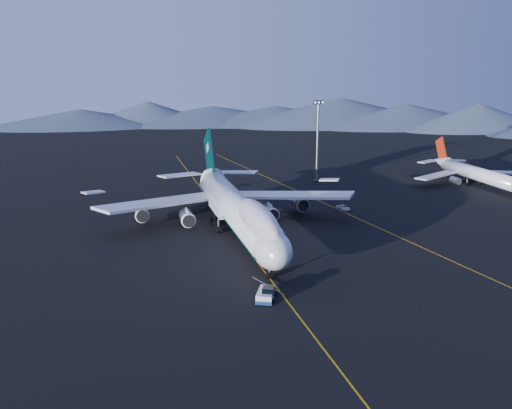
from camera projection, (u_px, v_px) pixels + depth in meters
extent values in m
plane|color=black|center=(236.00, 234.00, 122.19)|extent=(500.00, 500.00, 0.00)
cube|color=#C3870B|center=(236.00, 234.00, 122.18)|extent=(0.25, 220.00, 0.01)
cube|color=#C3870B|center=(347.00, 214.00, 138.83)|extent=(28.08, 198.09, 0.01)
cone|color=#3F4C61|center=(80.00, 116.00, 328.39)|extent=(100.00, 100.00, 12.00)
cone|color=#3F4C61|center=(213.00, 113.00, 347.76)|extent=(100.00, 100.00, 12.00)
cone|color=#3F4C61|center=(341.00, 114.00, 342.40)|extent=(100.00, 100.00, 12.00)
cone|color=#3F4C61|center=(478.00, 119.00, 312.89)|extent=(100.00, 100.00, 12.00)
cylinder|color=silver|center=(236.00, 209.00, 120.83)|extent=(6.50, 56.00, 6.50)
ellipsoid|color=silver|center=(272.00, 250.00, 94.52)|extent=(6.50, 10.40, 6.50)
ellipsoid|color=silver|center=(258.00, 220.00, 102.84)|extent=(5.13, 25.16, 5.85)
cube|color=black|center=(276.00, 246.00, 92.35)|extent=(3.60, 1.61, 1.29)
cone|color=silver|center=(209.00, 176.00, 151.66)|extent=(6.50, 12.00, 6.50)
cube|color=#033030|center=(235.00, 212.00, 121.99)|extent=(6.24, 60.00, 1.10)
cube|color=silver|center=(230.00, 208.00, 126.27)|extent=(7.50, 13.00, 1.60)
cube|color=silver|center=(162.00, 202.00, 128.24)|extent=(30.62, 23.28, 2.83)
cube|color=silver|center=(285.00, 195.00, 135.24)|extent=(30.62, 23.28, 2.83)
cylinder|color=slate|center=(187.00, 217.00, 126.36)|extent=(2.90, 5.50, 2.90)
cylinder|color=slate|center=(142.00, 213.00, 130.17)|extent=(2.90, 5.50, 2.90)
cylinder|color=slate|center=(269.00, 212.00, 130.95)|extent=(2.90, 5.50, 2.90)
cylinder|color=slate|center=(299.00, 203.00, 139.36)|extent=(2.90, 5.50, 2.90)
cube|color=#033030|center=(209.00, 158.00, 149.51)|extent=(0.55, 14.11, 15.94)
cube|color=silver|center=(180.00, 175.00, 151.16)|extent=(12.39, 9.47, 0.98)
cube|color=silver|center=(235.00, 172.00, 154.78)|extent=(12.39, 9.47, 0.98)
cylinder|color=black|center=(269.00, 275.00, 97.15)|extent=(0.90, 1.10, 1.10)
cube|color=silver|center=(266.00, 294.00, 88.31)|extent=(4.21, 5.44, 1.22)
cube|color=navy|center=(266.00, 297.00, 88.42)|extent=(4.40, 5.69, 0.55)
cube|color=black|center=(266.00, 289.00, 88.10)|extent=(2.34, 2.34, 1.00)
cylinder|color=silver|center=(478.00, 174.00, 168.21)|extent=(3.99, 33.62, 3.99)
cone|color=silver|center=(441.00, 162.00, 186.87)|extent=(3.99, 7.35, 3.99)
cube|color=silver|center=(437.00, 175.00, 170.81)|extent=(17.64, 11.91, 0.37)
cube|color=silver|center=(497.00, 172.00, 175.89)|extent=(17.64, 11.91, 0.37)
cylinder|color=slate|center=(455.00, 180.00, 169.79)|extent=(2.00, 3.68, 2.00)
cylinder|color=slate|center=(489.00, 178.00, 172.58)|extent=(2.00, 3.68, 2.00)
cube|color=#A5240F|center=(441.00, 149.00, 186.40)|extent=(0.37, 7.16, 8.47)
imported|color=silver|center=(343.00, 208.00, 142.08)|extent=(2.72, 4.61, 1.20)
cylinder|color=black|center=(316.00, 181.00, 176.68)|extent=(2.30, 2.30, 0.38)
cylinder|color=slate|center=(317.00, 143.00, 173.84)|extent=(0.67, 0.67, 23.93)
cube|color=black|center=(318.00, 102.00, 170.88)|extent=(3.06, 0.77, 1.15)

